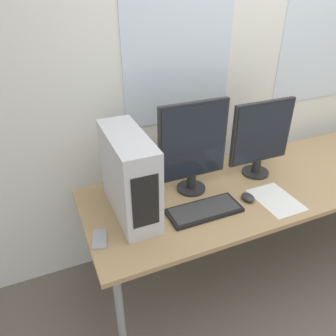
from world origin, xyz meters
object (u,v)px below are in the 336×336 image
object	(u,v)px
cell_phone	(100,239)
monitor_main	(193,146)
keyboard	(204,210)
monitor_right_near	(261,137)
mouse	(248,197)
pc_tower	(129,175)

from	to	relation	value
cell_phone	monitor_main	bearing A→B (deg)	34.00
keyboard	monitor_main	bearing A→B (deg)	81.45
monitor_right_near	mouse	size ratio (longest dim) A/B	5.39
mouse	keyboard	bearing A→B (deg)	179.60
pc_tower	keyboard	world-z (taller)	pc_tower
keyboard	mouse	xyz separation A→B (m)	(0.28, -0.00, 0.01)
cell_phone	keyboard	bearing A→B (deg)	13.53
monitor_main	keyboard	size ratio (longest dim) A/B	1.34
monitor_main	cell_phone	world-z (taller)	monitor_main
monitor_main	cell_phone	distance (m)	0.70
monitor_right_near	pc_tower	bearing A→B (deg)	-176.37
pc_tower	keyboard	xyz separation A→B (m)	(0.36, -0.17, -0.21)
keyboard	mouse	world-z (taller)	mouse
mouse	monitor_right_near	bearing A→B (deg)	46.03
pc_tower	monitor_main	world-z (taller)	monitor_main
monitor_main	keyboard	xyz separation A→B (m)	(-0.03, -0.22, -0.28)
pc_tower	monitor_main	distance (m)	0.40
cell_phone	monitor_right_near	bearing A→B (deg)	25.76
pc_tower	monitor_right_near	distance (m)	0.86
monitor_main	monitor_right_near	bearing A→B (deg)	-0.14
mouse	cell_phone	size ratio (longest dim) A/B	0.61
monitor_main	cell_phone	size ratio (longest dim) A/B	3.67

